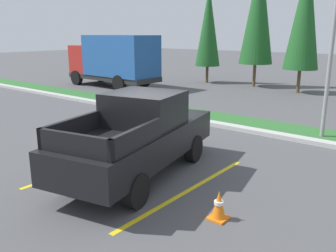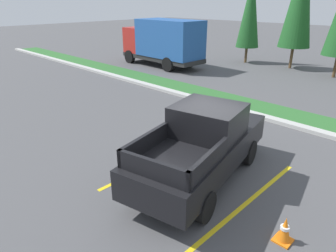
{
  "view_description": "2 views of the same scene",
  "coord_description": "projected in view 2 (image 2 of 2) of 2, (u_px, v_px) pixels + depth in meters",
  "views": [
    {
      "loc": [
        6.21,
        -6.75,
        3.53
      ],
      "look_at": [
        0.4,
        0.49,
        1.11
      ],
      "focal_mm": 38.18,
      "sensor_mm": 36.0,
      "label": 1
    },
    {
      "loc": [
        4.74,
        -6.4,
        4.69
      ],
      "look_at": [
        -0.71,
        -0.86,
        1.42
      ],
      "focal_mm": 32.15,
      "sensor_mm": 36.0,
      "label": 2
    }
  ],
  "objects": [
    {
      "name": "traffic_cone",
      "position": [
        285.0,
        230.0,
        6.23
      ],
      "size": [
        0.36,
        0.36,
        0.6
      ],
      "color": "orange",
      "rests_on": "ground"
    },
    {
      "name": "grass_median",
      "position": [
        292.0,
        116.0,
        13.09
      ],
      "size": [
        56.0,
        1.8,
        0.06
      ],
      "primitive_type": "cube",
      "color": "#2D662D",
      "rests_on": "ground"
    },
    {
      "name": "ground_plane",
      "position": [
        205.0,
        168.0,
        9.09
      ],
      "size": [
        120.0,
        120.0,
        0.0
      ],
      "primitive_type": "plane",
      "color": "#4C4C4F"
    },
    {
      "name": "pickup_truck_main",
      "position": [
        203.0,
        145.0,
        8.21
      ],
      "size": [
        2.96,
        5.5,
        2.1
      ],
      "color": "black",
      "rests_on": "ground"
    },
    {
      "name": "cargo_truck_distant",
      "position": [
        163.0,
        41.0,
        22.37
      ],
      "size": [
        6.85,
        2.63,
        3.4
      ],
      "color": "black",
      "rests_on": "ground"
    },
    {
      "name": "parking_line_near",
      "position": [
        162.0,
        159.0,
        9.58
      ],
      "size": [
        0.12,
        4.8,
        0.01
      ],
      "primitive_type": "cube",
      "color": "yellow",
      "rests_on": "ground"
    },
    {
      "name": "curb_strip",
      "position": [
        280.0,
        122.0,
        12.35
      ],
      "size": [
        56.0,
        0.4,
        0.15
      ],
      "primitive_type": "cube",
      "color": "#B2B2AD",
      "rests_on": "ground"
    },
    {
      "name": "parking_line_far",
      "position": [
        249.0,
        201.0,
        7.57
      ],
      "size": [
        0.12,
        4.8,
        0.01
      ],
      "primitive_type": "cube",
      "color": "yellow",
      "rests_on": "ground"
    },
    {
      "name": "cypress_tree_leftmost",
      "position": [
        250.0,
        10.0,
        22.85
      ],
      "size": [
        1.77,
        1.77,
        6.8
      ],
      "color": "brown",
      "rests_on": "ground"
    }
  ]
}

